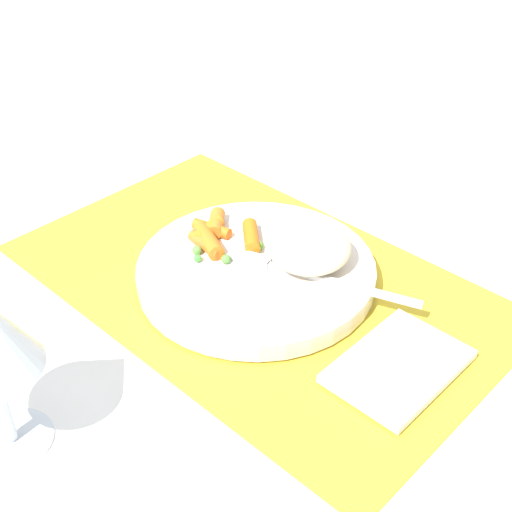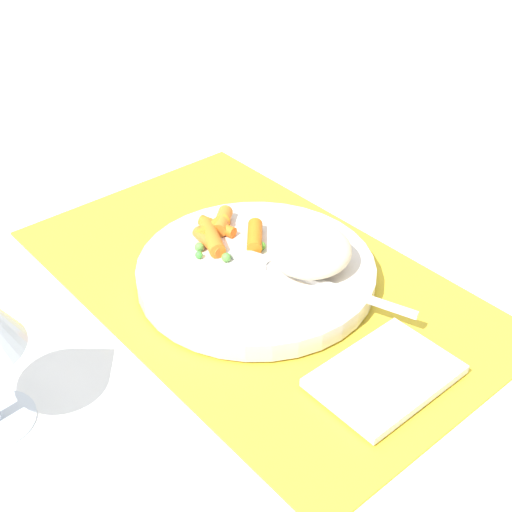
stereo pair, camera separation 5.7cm
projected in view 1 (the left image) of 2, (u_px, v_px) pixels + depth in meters
name	position (u px, v px, depth m)	size (l,w,h in m)	color
ground_plane	(256.00, 284.00, 0.73)	(2.40, 2.40, 0.00)	white
placemat	(256.00, 281.00, 0.73)	(0.50, 0.31, 0.01)	gold
plate	(256.00, 272.00, 0.72)	(0.24, 0.24, 0.02)	silver
rice_mound	(309.00, 247.00, 0.70)	(0.08, 0.08, 0.04)	beige
carrot_portion	(217.00, 235.00, 0.74)	(0.09, 0.08, 0.02)	orange
pea_scatter	(224.00, 246.00, 0.73)	(0.06, 0.08, 0.01)	#4C9034
fork	(300.00, 273.00, 0.70)	(0.19, 0.08, 0.01)	silver
napkin	(399.00, 366.00, 0.62)	(0.08, 0.12, 0.01)	white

